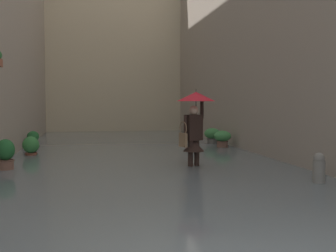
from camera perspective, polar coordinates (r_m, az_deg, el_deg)
name	(u,v)px	position (r m, az deg, el deg)	size (l,w,h in m)	color
ground_plane	(136,160)	(11.90, -4.54, -4.84)	(60.00, 60.00, 0.00)	#605B56
flood_water	(136,157)	(11.89, -4.54, -4.38)	(7.73, 24.76, 0.19)	slate
building_facade_far	(113,4)	(22.63, -7.72, 16.62)	(10.53, 1.80, 13.81)	beige
person_wading	(195,117)	(9.52, 3.78, 1.33)	(0.92, 0.92, 2.01)	#4C4233
potted_plant_far_left	(222,139)	(13.69, 7.69, -1.88)	(0.58, 0.58, 0.75)	brown
potted_plant_near_right	(31,147)	(12.19, -18.78, -2.87)	(0.46, 0.46, 0.72)	brown
potted_plant_near_left	(212,137)	(14.99, 6.25, -1.49)	(0.58, 0.58, 0.75)	#66605B
potted_plant_far_right	(33,141)	(14.13, -18.49, -1.97)	(0.39, 0.39, 0.74)	brown
potted_plant_mid_right	(6,157)	(9.77, -21.94, -4.08)	(0.41, 0.41, 0.87)	brown
mooring_bollard	(319,173)	(8.10, 20.51, -6.21)	(0.23, 0.23, 0.76)	gray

